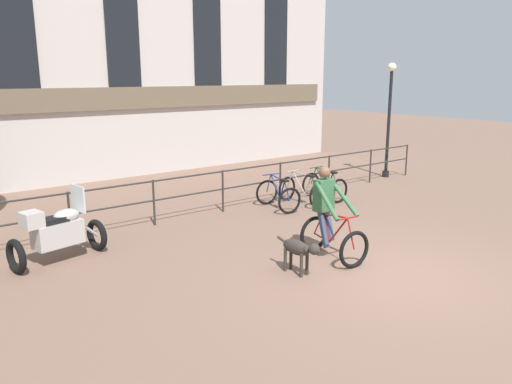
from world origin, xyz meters
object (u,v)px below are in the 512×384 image
object	(u,v)px
parked_motorcycle	(57,232)
parked_bicycle_mid_right	(325,186)
cyclist_with_bike	(329,217)
parked_bicycle_mid_left	(302,191)
street_lamp	(389,114)
parked_bicycle_near_lamp	(278,195)
dog	(299,249)

from	to	relation	value
parked_motorcycle	parked_bicycle_mid_right	size ratio (longest dim) A/B	1.58
cyclist_with_bike	parked_bicycle_mid_left	distance (m)	3.94
parked_motorcycle	street_lamp	bearing A→B (deg)	-94.86
parked_bicycle_mid_left	parked_bicycle_mid_right	size ratio (longest dim) A/B	1.06
cyclist_with_bike	parked_motorcycle	distance (m)	4.97
parked_bicycle_near_lamp	parked_bicycle_mid_left	size ratio (longest dim) A/B	1.00
parked_motorcycle	dog	bearing A→B (deg)	-147.10
parked_bicycle_mid_left	dog	bearing A→B (deg)	39.06
parked_bicycle_mid_left	street_lamp	size ratio (longest dim) A/B	0.32
parked_bicycle_mid_left	street_lamp	world-z (taller)	street_lamp
parked_motorcycle	parked_bicycle_near_lamp	distance (m)	5.54
parked_bicycle_mid_right	street_lamp	distance (m)	4.32
parked_motorcycle	street_lamp	world-z (taller)	street_lamp
dog	cyclist_with_bike	bearing A→B (deg)	11.64
cyclist_with_bike	street_lamp	distance (m)	8.19
parked_motorcycle	parked_bicycle_near_lamp	xyz separation A→B (m)	(5.53, 0.33, -0.20)
cyclist_with_bike	parked_bicycle_mid_right	size ratio (longest dim) A/B	1.53
cyclist_with_bike	parked_motorcycle	xyz separation A→B (m)	(-4.07, 2.84, -0.20)
cyclist_with_bike	dog	distance (m)	1.11
dog	parked_bicycle_near_lamp	size ratio (longest dim) A/B	0.84
parked_motorcycle	parked_bicycle_mid_right	xyz separation A→B (m)	(7.21, 0.33, -0.20)
dog	parked_bicycle_mid_right	bearing A→B (deg)	35.00
dog	parked_bicycle_mid_right	distance (m)	5.41
cyclist_with_bike	parked_bicycle_near_lamp	bearing A→B (deg)	70.56
cyclist_with_bike	dog	xyz separation A→B (m)	(-1.02, -0.30, -0.31)
parked_bicycle_mid_right	cyclist_with_bike	bearing A→B (deg)	45.02
cyclist_with_bike	street_lamp	size ratio (longest dim) A/B	0.46
dog	street_lamp	bearing A→B (deg)	23.84
parked_bicycle_mid_left	parked_bicycle_mid_right	world-z (taller)	same
parked_bicycle_mid_left	cyclist_with_bike	bearing A→B (deg)	46.80
dog	parked_bicycle_near_lamp	bearing A→B (deg)	49.58
parked_motorcycle	cyclist_with_bike	bearing A→B (deg)	-136.18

